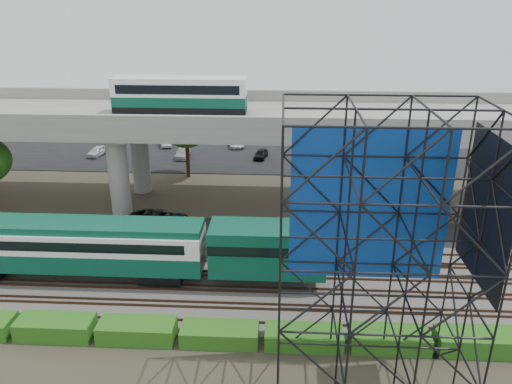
{
  "coord_description": "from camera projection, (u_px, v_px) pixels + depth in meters",
  "views": [
    {
      "loc": [
        4.47,
        -28.55,
        19.5
      ],
      "look_at": [
        2.62,
        6.0,
        5.56
      ],
      "focal_mm": 35.0,
      "sensor_mm": 36.0,
      "label": 1
    }
  ],
  "objects": [
    {
      "name": "commuter_train",
      "position": [
        99.0,
        245.0,
        35.14
      ],
      "size": [
        29.3,
        3.06,
        4.3
      ],
      "color": "black",
      "rests_on": "rail_tracks"
    },
    {
      "name": "scaffold_tower",
      "position": [
        376.0,
        268.0,
        23.32
      ],
      "size": [
        9.36,
        6.36,
        15.0
      ],
      "color": "black",
      "rests_on": "ground"
    },
    {
      "name": "trees",
      "position": [
        185.0,
        150.0,
        47.08
      ],
      "size": [
        40.94,
        16.94,
        7.69
      ],
      "color": "#382314",
      "rests_on": "ground"
    },
    {
      "name": "ground",
      "position": [
        213.0,
        300.0,
        33.96
      ],
      "size": [
        140.0,
        140.0,
        0.0
      ],
      "primitive_type": "plane",
      "color": "#474233",
      "rests_on": "ground"
    },
    {
      "name": "service_road",
      "position": [
        229.0,
        231.0,
        43.67
      ],
      "size": [
        90.0,
        5.0,
        0.08
      ],
      "primitive_type": "cube",
      "color": "black",
      "rests_on": "ground"
    },
    {
      "name": "rail_tracks",
      "position": [
        217.0,
        280.0,
        35.7
      ],
      "size": [
        90.0,
        9.52,
        0.16
      ],
      "color": "#472D1E",
      "rests_on": "ballast_bed"
    },
    {
      "name": "hedge_strip",
      "position": [
        220.0,
        334.0,
        29.72
      ],
      "size": [
        34.6,
        1.8,
        1.2
      ],
      "color": "#225A14",
      "rests_on": "ground"
    },
    {
      "name": "parking_lot",
      "position": [
        248.0,
        151.0,
        65.43
      ],
      "size": [
        90.0,
        18.0,
        0.08
      ],
      "primitive_type": "cube",
      "color": "black",
      "rests_on": "ground"
    },
    {
      "name": "overpass",
      "position": [
        230.0,
        124.0,
        45.72
      ],
      "size": [
        80.0,
        12.0,
        12.4
      ],
      "color": "#9E9B93",
      "rests_on": "ground"
    },
    {
      "name": "parked_cars",
      "position": [
        259.0,
        147.0,
        64.8
      ],
      "size": [
        37.8,
        9.45,
        1.3
      ],
      "color": "silver",
      "rests_on": "parking_lot"
    },
    {
      "name": "ballast_bed",
      "position": [
        217.0,
        283.0,
        35.77
      ],
      "size": [
        90.0,
        12.0,
        0.2
      ],
      "primitive_type": "cube",
      "color": "slate",
      "rests_on": "ground"
    },
    {
      "name": "harbor_water",
      "position": [
        256.0,
        113.0,
        85.82
      ],
      "size": [
        140.0,
        40.0,
        0.03
      ],
      "primitive_type": "cube",
      "color": "#475E76",
      "rests_on": "ground"
    },
    {
      "name": "suv",
      "position": [
        160.0,
        220.0,
        43.84
      ],
      "size": [
        5.76,
        2.98,
        1.55
      ],
      "primitive_type": "imported",
      "rotation": [
        0.0,
        0.0,
        1.5
      ],
      "color": "black",
      "rests_on": "service_road"
    }
  ]
}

